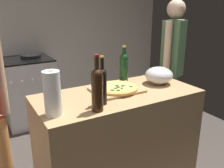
{
  "coord_description": "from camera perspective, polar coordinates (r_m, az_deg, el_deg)",
  "views": [
    {
      "loc": [
        -0.89,
        -0.96,
        1.6
      ],
      "look_at": [
        0.1,
        0.76,
        0.95
      ],
      "focal_mm": 39.5,
      "sensor_mm": 36.0,
      "label": 1
    }
  ],
  "objects": [
    {
      "name": "paper_towel_roll",
      "position": [
        1.63,
        -13.65,
        -2.18
      ],
      "size": [
        0.11,
        0.11,
        0.3
      ],
      "color": "white",
      "rests_on": "counter"
    },
    {
      "name": "wine_bottle_green",
      "position": [
        2.29,
        2.77,
        4.18
      ],
      "size": [
        0.08,
        0.08,
        0.34
      ],
      "color": "#143819",
      "rests_on": "counter"
    },
    {
      "name": "counter",
      "position": [
        2.22,
        1.33,
        -13.01
      ],
      "size": [
        1.35,
        0.63,
        0.9
      ],
      "primitive_type": "cube",
      "color": "tan",
      "rests_on": "ground_plane"
    },
    {
      "name": "ground_plane",
      "position": [
        2.96,
        -7.86,
        -14.95
      ],
      "size": [
        4.2,
        3.32,
        0.02
      ],
      "primitive_type": "cube",
      "color": "#3F3833"
    },
    {
      "name": "cutting_board",
      "position": [
        2.07,
        1.06,
        -1.38
      ],
      "size": [
        0.4,
        0.32,
        0.02
      ],
      "primitive_type": "cube",
      "color": "tan",
      "rests_on": "counter"
    },
    {
      "name": "wine_bottle_amber",
      "position": [
        1.76,
        -2.26,
        -0.07
      ],
      "size": [
        0.07,
        0.07,
        0.36
      ],
      "color": "black",
      "rests_on": "counter"
    },
    {
      "name": "pizza",
      "position": [
        2.06,
        1.07,
        -0.84
      ],
      "size": [
        0.36,
        0.36,
        0.03
      ],
      "color": "tan",
      "rests_on": "cutting_board"
    },
    {
      "name": "stove",
      "position": [
        3.57,
        -18.57,
        -1.46
      ],
      "size": [
        0.64,
        0.61,
        0.95
      ],
      "color": "#B7B7BC",
      "rests_on": "ground_plane"
    },
    {
      "name": "kitchen_wall_rear",
      "position": [
        3.85,
        -17.03,
        12.94
      ],
      "size": [
        4.2,
        0.1,
        2.6
      ],
      "primitive_type": "cube",
      "color": "#BCB7AD",
      "rests_on": "ground_plane"
    },
    {
      "name": "mixing_bowl",
      "position": [
        2.28,
        10.8,
        2.0
      ],
      "size": [
        0.25,
        0.25,
        0.16
      ],
      "color": "#B2B2B7",
      "rests_on": "counter"
    },
    {
      "name": "person_in_red",
      "position": [
        2.86,
        13.69,
        4.32
      ],
      "size": [
        0.35,
        0.26,
        1.64
      ],
      "color": "#383D4C",
      "rests_on": "ground_plane"
    },
    {
      "name": "wine_bottle_dark",
      "position": [
        1.64,
        -3.46,
        -0.83
      ],
      "size": [
        0.08,
        0.08,
        0.39
      ],
      "color": "#331E0F",
      "rests_on": "counter"
    }
  ]
}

